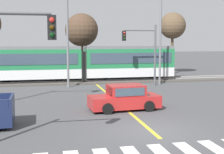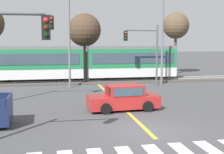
{
  "view_description": "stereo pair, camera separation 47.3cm",
  "coord_description": "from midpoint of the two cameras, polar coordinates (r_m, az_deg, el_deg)",
  "views": [
    {
      "loc": [
        -4.68,
        -13.32,
        4.12
      ],
      "look_at": [
        -0.15,
        7.96,
        1.6
      ],
      "focal_mm": 50.0,
      "sensor_mm": 36.0,
      "label": 1
    },
    {
      "loc": [
        -4.21,
        -13.41,
        4.12
      ],
      "look_at": [
        -0.15,
        7.96,
        1.6
      ],
      "focal_mm": 50.0,
      "sensor_mm": 36.0,
      "label": 2
    }
  ],
  "objects": [
    {
      "name": "traffic_light_mid_left",
      "position": [
        20.96,
        -18.72,
        6.4
      ],
      "size": [
        4.25,
        0.38,
        6.37
      ],
      "color": "#515459",
      "rests_on": "ground"
    },
    {
      "name": "lane_centre_line",
      "position": [
        21.46,
        0.17,
        -4.45
      ],
      "size": [
        0.2,
        16.92,
        0.01
      ],
      "primitive_type": "cube",
      "color": "gold",
      "rests_on": "ground"
    },
    {
      "name": "rail_far",
      "position": [
        32.31,
        -4.01,
        -0.32
      ],
      "size": [
        120.0,
        0.08,
        0.1
      ],
      "primitive_type": "cube",
      "color": "#939399",
      "rests_on": "track_bed"
    },
    {
      "name": "traffic_light_far_right",
      "position": [
        28.93,
        5.37,
        5.65
      ],
      "size": [
        3.25,
        0.38,
        5.61
      ],
      "color": "#515459",
      "rests_on": "ground"
    },
    {
      "name": "sedan_crossing",
      "position": [
        18.72,
        1.57,
        -3.92
      ],
      "size": [
        4.31,
        2.14,
        1.52
      ],
      "color": "#B22323",
      "rests_on": "ground"
    },
    {
      "name": "crosswalk_stripe_6",
      "position": [
        12.53,
        18.37,
        -12.92
      ],
      "size": [
        0.59,
        2.81,
        0.01
      ],
      "primitive_type": "cube",
      "rotation": [
        0.0,
        0.0,
        0.01
      ],
      "color": "silver",
      "rests_on": "ground"
    },
    {
      "name": "bare_tree_east",
      "position": [
        39.28,
        10.69,
        9.13
      ],
      "size": [
        3.2,
        3.2,
        7.58
      ],
      "color": "brown",
      "rests_on": "ground"
    },
    {
      "name": "light_rail_tram",
      "position": [
        31.29,
        -5.83,
        2.78
      ],
      "size": [
        18.5,
        2.64,
        3.43
      ],
      "color": "silver",
      "rests_on": "track_bed"
    },
    {
      "name": "track_bed",
      "position": [
        31.62,
        -3.83,
        -0.72
      ],
      "size": [
        120.0,
        4.0,
        0.18
      ],
      "primitive_type": "cube",
      "color": "#4C4742",
      "rests_on": "ground"
    },
    {
      "name": "bare_tree_west",
      "position": [
        36.89,
        -5.94,
        8.51
      ],
      "size": [
        3.86,
        3.86,
        7.32
      ],
      "color": "brown",
      "rests_on": "ground"
    },
    {
      "name": "ground_plane",
      "position": [
        14.68,
        6.22,
        -9.74
      ],
      "size": [
        200.0,
        200.0,
        0.0
      ],
      "primitive_type": "plane",
      "color": "#474749"
    },
    {
      "name": "rail_near",
      "position": [
        30.89,
        -3.64,
        -0.63
      ],
      "size": [
        120.0,
        0.08,
        0.1
      ],
      "primitive_type": "cube",
      "color": "#939399",
      "rests_on": "track_bed"
    },
    {
      "name": "street_lamp_east",
      "position": [
        29.87,
        8.73,
        7.74
      ],
      "size": [
        2.04,
        0.28,
        8.38
      ],
      "color": "slate",
      "rests_on": "ground"
    },
    {
      "name": "street_lamp_centre",
      "position": [
        27.91,
        -8.25,
        8.51
      ],
      "size": [
        2.12,
        0.28,
        9.01
      ],
      "color": "slate",
      "rests_on": "ground"
    }
  ]
}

